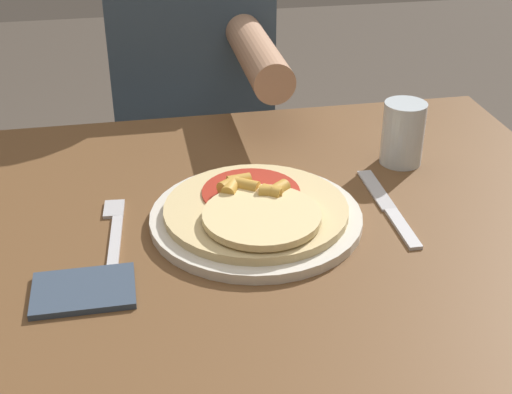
{
  "coord_description": "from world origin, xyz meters",
  "views": [
    {
      "loc": [
        -0.12,
        -0.77,
        1.28
      ],
      "look_at": [
        0.04,
        0.05,
        0.81
      ],
      "focal_mm": 50.0,
      "sensor_mm": 36.0,
      "label": 1
    }
  ],
  "objects_px": {
    "dining_table": "(235,317)",
    "knife": "(389,208)",
    "plate": "(256,218)",
    "fork": "(115,228)",
    "pizza": "(257,208)",
    "person_diner": "(192,102)",
    "drinking_glass": "(403,133)"
  },
  "relations": [
    {
      "from": "dining_table",
      "to": "knife",
      "type": "height_order",
      "value": "knife"
    },
    {
      "from": "plate",
      "to": "fork",
      "type": "distance_m",
      "value": 0.19
    },
    {
      "from": "fork",
      "to": "knife",
      "type": "xyz_separation_m",
      "value": [
        0.38,
        -0.02,
        0.0
      ]
    },
    {
      "from": "plate",
      "to": "fork",
      "type": "bearing_deg",
      "value": 175.03
    },
    {
      "from": "pizza",
      "to": "person_diner",
      "type": "distance_m",
      "value": 0.65
    },
    {
      "from": "fork",
      "to": "plate",
      "type": "bearing_deg",
      "value": -4.97
    },
    {
      "from": "fork",
      "to": "dining_table",
      "type": "bearing_deg",
      "value": -23.96
    },
    {
      "from": "fork",
      "to": "drinking_glass",
      "type": "xyz_separation_m",
      "value": [
        0.45,
        0.12,
        0.05
      ]
    },
    {
      "from": "dining_table",
      "to": "plate",
      "type": "height_order",
      "value": "plate"
    },
    {
      "from": "dining_table",
      "to": "knife",
      "type": "distance_m",
      "value": 0.27
    },
    {
      "from": "dining_table",
      "to": "pizza",
      "type": "height_order",
      "value": "pizza"
    },
    {
      "from": "fork",
      "to": "drinking_glass",
      "type": "relative_size",
      "value": 1.74
    },
    {
      "from": "knife",
      "to": "drinking_glass",
      "type": "bearing_deg",
      "value": 63.52
    },
    {
      "from": "plate",
      "to": "fork",
      "type": "relative_size",
      "value": 1.65
    },
    {
      "from": "plate",
      "to": "drinking_glass",
      "type": "relative_size",
      "value": 2.88
    },
    {
      "from": "fork",
      "to": "drinking_glass",
      "type": "height_order",
      "value": "drinking_glass"
    },
    {
      "from": "knife",
      "to": "drinking_glass",
      "type": "xyz_separation_m",
      "value": [
        0.07,
        0.14,
        0.05
      ]
    },
    {
      "from": "pizza",
      "to": "knife",
      "type": "height_order",
      "value": "pizza"
    },
    {
      "from": "plate",
      "to": "pizza",
      "type": "distance_m",
      "value": 0.02
    },
    {
      "from": "dining_table",
      "to": "plate",
      "type": "relative_size",
      "value": 3.68
    },
    {
      "from": "pizza",
      "to": "knife",
      "type": "xyz_separation_m",
      "value": [
        0.19,
        0.0,
        -0.02
      ]
    },
    {
      "from": "plate",
      "to": "drinking_glass",
      "type": "height_order",
      "value": "drinking_glass"
    },
    {
      "from": "dining_table",
      "to": "person_diner",
      "type": "distance_m",
      "value": 0.69
    },
    {
      "from": "dining_table",
      "to": "person_diner",
      "type": "xyz_separation_m",
      "value": [
        0.02,
        0.69,
        0.05
      ]
    },
    {
      "from": "fork",
      "to": "knife",
      "type": "relative_size",
      "value": 0.8
    },
    {
      "from": "plate",
      "to": "drinking_glass",
      "type": "xyz_separation_m",
      "value": [
        0.26,
        0.14,
        0.04
      ]
    },
    {
      "from": "dining_table",
      "to": "pizza",
      "type": "relative_size",
      "value": 4.24
    },
    {
      "from": "knife",
      "to": "person_diner",
      "type": "relative_size",
      "value": 0.18
    },
    {
      "from": "fork",
      "to": "person_diner",
      "type": "relative_size",
      "value": 0.15
    },
    {
      "from": "knife",
      "to": "drinking_glass",
      "type": "height_order",
      "value": "drinking_glass"
    },
    {
      "from": "pizza",
      "to": "person_diner",
      "type": "relative_size",
      "value": 0.21
    },
    {
      "from": "dining_table",
      "to": "drinking_glass",
      "type": "xyz_separation_m",
      "value": [
        0.3,
        0.19,
        0.17
      ]
    }
  ]
}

